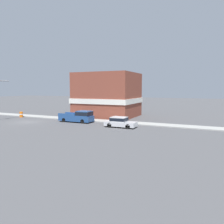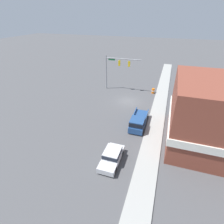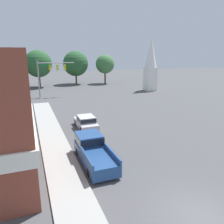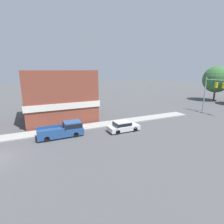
# 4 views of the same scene
# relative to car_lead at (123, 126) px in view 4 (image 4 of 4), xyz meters

# --- Properties ---
(far_signal_assembly) EXTENTS (6.83, 0.49, 6.88)m
(far_signal_assembly) POSITION_rel_car_lead_xyz_m (-1.29, 20.45, 4.29)
(far_signal_assembly) COLOR gray
(far_signal_assembly) RESTS_ON ground
(car_lead) EXTENTS (1.83, 4.33, 1.42)m
(car_lead) POSITION_rel_car_lead_xyz_m (0.00, 0.00, 0.00)
(car_lead) COLOR black
(car_lead) RESTS_ON ground
(pickup_truck_parked) EXTENTS (1.96, 5.55, 1.83)m
(pickup_truck_parked) POSITION_rel_car_lead_xyz_m (-1.45, -7.62, 0.16)
(pickup_truck_parked) COLOR black
(pickup_truck_parked) RESTS_ON ground
(corner_brick_building) EXTENTS (9.57, 11.03, 8.18)m
(corner_brick_building) POSITION_rel_car_lead_xyz_m (-10.17, -6.78, 3.24)
(corner_brick_building) COLOR brown
(corner_brick_building) RESTS_ON ground
(backdrop_tree_left_far) EXTENTS (6.87, 6.87, 9.16)m
(backdrop_tree_left_far) POSITION_rel_car_lead_xyz_m (-10.73, 33.88, 4.98)
(backdrop_tree_left_far) COLOR #4C3823
(backdrop_tree_left_far) RESTS_ON ground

